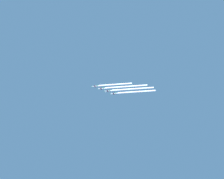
% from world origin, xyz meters
% --- Properties ---
extents(jet_lead, '(7.50, 10.92, 2.62)m').
position_xyz_m(jet_lead, '(-14.29, 12.12, 242.36)').
color(jet_lead, silver).
extents(jet_second_echelon, '(7.50, 10.92, 2.62)m').
position_xyz_m(jet_second_echelon, '(-4.28, 4.61, 241.60)').
color(jet_second_echelon, silver).
extents(jet_third_echelon, '(7.50, 10.92, 2.62)m').
position_xyz_m(jet_third_echelon, '(4.59, -3.93, 240.31)').
color(jet_third_echelon, silver).
extents(jet_fourth_echelon, '(7.50, 10.92, 2.62)m').
position_xyz_m(jet_fourth_echelon, '(14.16, -11.80, 238.74)').
color(jet_fourth_echelon, silver).
extents(smoke_trail_lead, '(3.51, 53.46, 3.51)m').
position_xyz_m(smoke_trail_lead, '(-14.29, -19.62, 242.33)').
color(smoke_trail_lead, white).
extents(smoke_trail_second_echelon, '(3.51, 68.24, 3.51)m').
position_xyz_m(smoke_trail_second_echelon, '(-4.28, -34.52, 241.57)').
color(smoke_trail_second_echelon, white).
extents(smoke_trail_third_echelon, '(3.51, 68.54, 3.51)m').
position_xyz_m(smoke_trail_third_echelon, '(4.59, -43.20, 240.28)').
color(smoke_trail_third_echelon, white).
extents(smoke_trail_fourth_echelon, '(3.51, 62.52, 3.51)m').
position_xyz_m(smoke_trail_fourth_echelon, '(14.16, -48.07, 238.72)').
color(smoke_trail_fourth_echelon, white).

